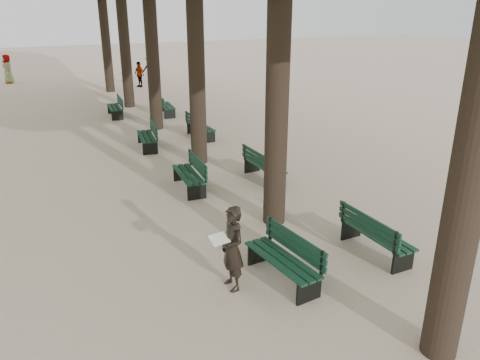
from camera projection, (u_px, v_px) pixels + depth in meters
name	position (u px, v px, depth m)	size (l,w,h in m)	color
ground	(283.00, 305.00, 8.10)	(120.00, 120.00, 0.00)	beige
bench_left_0	(282.00, 268.00, 8.72)	(0.75, 1.85, 0.92)	black
bench_left_1	(189.00, 180.00, 13.08)	(0.71, 1.84, 0.92)	black
bench_left_2	(147.00, 141.00, 16.85)	(0.81, 1.86, 0.92)	black
bench_left_3	(115.00, 111.00, 21.65)	(0.71, 1.84, 0.92)	black
bench_right_0	(376.00, 242.00, 9.68)	(0.59, 1.81, 0.92)	black
bench_right_1	(264.00, 171.00, 13.79)	(0.58, 1.80, 0.92)	black
bench_right_2	(201.00, 131.00, 18.21)	(0.62, 1.82, 0.92)	black
bench_right_3	(167.00, 109.00, 22.00)	(0.76, 1.85, 0.92)	black
man_with_map	(232.00, 248.00, 8.33)	(0.62, 0.66, 1.60)	black
pedestrian_c	(139.00, 74.00, 29.43)	(0.92, 0.31, 1.57)	#262628
pedestrian_d	(8.00, 69.00, 30.75)	(0.91, 0.37, 1.86)	#262628
pedestrian_b	(150.00, 69.00, 31.54)	(1.11, 0.34, 1.72)	#262628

